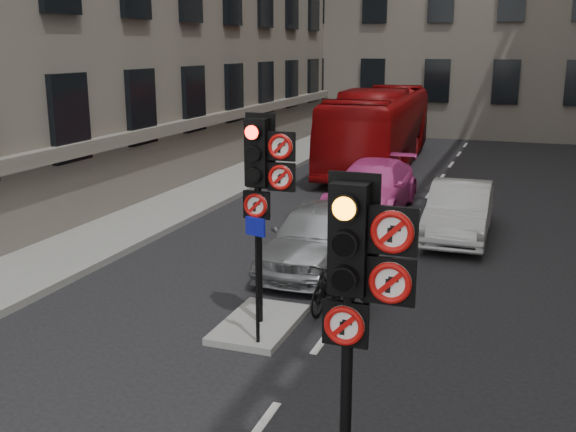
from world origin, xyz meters
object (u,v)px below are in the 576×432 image
Objects in this scene: signal_near at (357,276)px; info_sign at (257,263)px; signal_far at (263,175)px; car_white at (459,211)px; car_pink at (372,187)px; motorcyclist at (358,269)px; motorcycle at (329,284)px; car_silver at (316,236)px; bus_red at (379,128)px.

signal_near reaches higher than info_sign.
signal_far is 1.50m from info_sign.
car_pink reaches higher than car_white.
info_sign is (0.21, -0.81, -1.24)m from signal_far.
motorcyclist reaches higher than car_pink.
motorcycle is (0.80, 1.24, -2.22)m from signal_far.
motorcyclist reaches higher than motorcycle.
car_silver is (-2.74, 7.46, -1.86)m from signal_near.
car_pink is 7.72m from bus_red.
car_pink is (-2.76, 12.96, -1.85)m from signal_near.
signal_near is 11.17m from car_white.
info_sign is (0.37, -9.77, 0.73)m from car_pink.
bus_red is 17.40m from info_sign.
car_pink is (-2.70, 1.95, 0.04)m from car_white.
info_sign is at bearing -87.35° from car_pink.
signal_near is at bearing -64.52° from motorcycle.
car_silver is 2.65× the size of motorcycle.
signal_near is 4.14m from info_sign.
car_white is 2.63× the size of motorcycle.
car_silver is 5.50m from car_pink.
motorcycle is (-1.74, -5.77, -0.21)m from car_white.
car_silver is 1.01× the size of car_white.
signal_near is at bearing -56.98° from signal_far.
motorcyclist is at bearing -101.80° from car_white.
signal_near is at bearing -68.90° from car_silver.
car_white reaches higher than motorcycle.
info_sign is at bearing -99.49° from motorcycle.
signal_far is at bearing 20.47° from motorcyclist.
car_silver is at bearing -73.21° from motorcyclist.
signal_far is at bearing 120.93° from info_sign.
car_white is at bearing -68.53° from bus_red.
motorcycle is (-1.80, 5.24, -2.10)m from signal_near.
car_pink is 8.10m from motorcyclist.
signal_near is 0.32× the size of bus_red.
bus_red is at bearing -94.28° from motorcyclist.
bus_red is at bearing 112.26° from info_sign.
info_sign is at bearing 126.80° from signal_near.
signal_far is at bearing -86.72° from car_silver.
motorcyclist is 0.89× the size of info_sign.
info_sign is (1.85, -17.30, -0.10)m from bus_red.
signal_near reaches higher than car_pink.
signal_near is 0.71× the size of car_pink.
car_pink is at bearing -81.21° from bus_red.
signal_far reaches higher than signal_near.
car_pink is 2.73× the size of motorcyclist.
signal_far is (-2.60, 4.00, 0.12)m from signal_near.
signal_near is at bearing -37.05° from info_sign.
signal_far is at bearing -116.44° from motorcycle.
car_white is at bearing -35.38° from car_pink.
car_white is (-0.06, 11.00, -1.89)m from signal_near.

